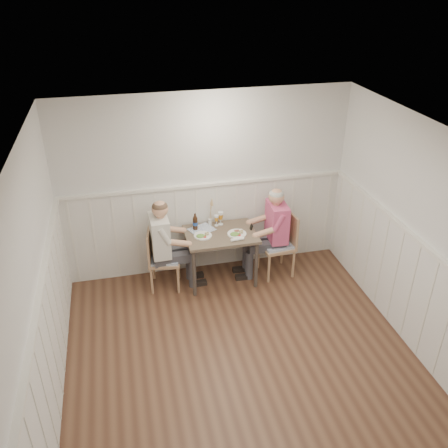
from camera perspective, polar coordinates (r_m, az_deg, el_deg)
name	(u,v)px	position (r m, az deg, el deg)	size (l,w,h in m)	color
ground_plane	(248,374)	(5.50, 2.88, -17.56)	(4.50, 4.50, 0.00)	#482C1F
room_shell	(252,258)	(4.52, 3.35, -4.15)	(4.04, 4.54, 2.60)	silver
wainscot	(233,287)	(5.54, 1.11, -7.60)	(4.00, 4.49, 1.34)	silver
dining_table	(221,239)	(6.52, -0.40, -1.86)	(0.96, 0.70, 0.75)	#4E453B
chair_right	(280,242)	(6.79, 6.80, -2.11)	(0.49, 0.49, 0.94)	#9A835F
chair_left	(160,257)	(6.52, -7.67, -3.92)	(0.48, 0.48, 0.89)	#9A835F
man_in_pink	(273,238)	(6.74, 5.93, -1.72)	(0.64, 0.44, 1.35)	#3F3F47
diner_cream	(164,252)	(6.45, -7.24, -3.34)	(0.63, 0.44, 1.35)	#3F3F47
plate_man	(236,233)	(6.42, 1.51, -1.12)	(0.26, 0.26, 0.07)	white
plate_diner	(202,235)	(6.38, -2.65, -1.37)	(0.24, 0.24, 0.06)	white
beer_glass_a	(221,216)	(6.62, -0.41, 0.95)	(0.08, 0.08, 0.20)	silver
beer_glass_b	(216,219)	(6.60, -0.91, 0.64)	(0.06, 0.06, 0.16)	silver
beer_bottle	(195,223)	(6.51, -3.48, 0.18)	(0.07, 0.07, 0.25)	black
rolled_napkin	(237,239)	(6.29, 1.62, -1.85)	(0.19, 0.06, 0.04)	white
grass_vase	(210,213)	(6.59, -1.71, 1.37)	(0.05, 0.05, 0.42)	silver
gingham_mat	(202,229)	(6.56, -2.71, -0.65)	(0.41, 0.37, 0.01)	#5772A4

